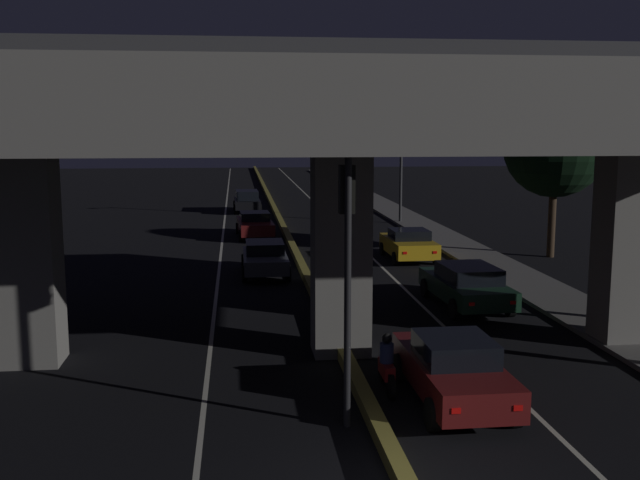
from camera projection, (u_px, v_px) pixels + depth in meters
The scene contains 15 objects.
lane_line_left_inner at pixel (224, 225), 46.04m from camera, with size 0.12×126.00×0.00m, color beige.
lane_line_right_inner at pixel (336, 223), 46.81m from camera, with size 0.12×126.00×0.00m, color beige.
median_divider at pixel (281, 222), 46.40m from camera, with size 0.33×126.00×0.30m, color olive.
sidewalk_right at pixel (442, 237), 40.46m from camera, with size 2.44×126.00×0.14m, color #5B5956.
elevated_overpass at pixel (341, 120), 19.20m from camera, with size 21.83×11.32×8.22m.
traffic_light_left_of_median at pixel (347, 245), 14.70m from camera, with size 0.30×0.49×5.47m.
street_lamp at pixel (396, 151), 46.15m from camera, with size 2.38×0.32×7.52m.
car_dark_red_lead at pixel (453, 369), 16.33m from camera, with size 1.92×4.48×1.51m.
car_dark_green_second at pixel (466, 285), 25.11m from camera, with size 2.21×4.84×1.44m.
car_taxi_yellow_third at pixel (409, 244), 34.00m from camera, with size 2.07×4.14×1.40m.
car_grey_lead_oncoming at pixel (265, 258), 30.49m from camera, with size 1.90×4.09×1.36m.
car_dark_red_second_oncoming at pixel (255, 224), 40.94m from camera, with size 2.11×4.61×1.38m.
car_black_third_oncoming at pixel (247, 201), 52.87m from camera, with size 1.97×4.28×1.53m.
motorcycle_red_filtering_near at pixel (387, 366), 17.14m from camera, with size 0.32×1.77×1.35m.
roadside_tree_kerbside_mid at pixel (555, 147), 34.04m from camera, with size 4.67×4.67×7.45m.
Camera 1 is at (-2.72, -11.03, 6.02)m, focal length 42.00 mm.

